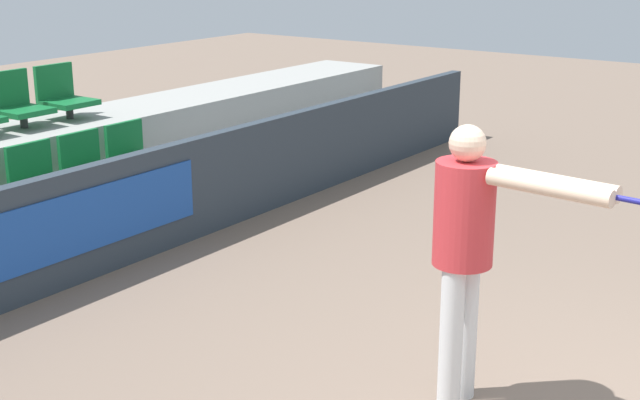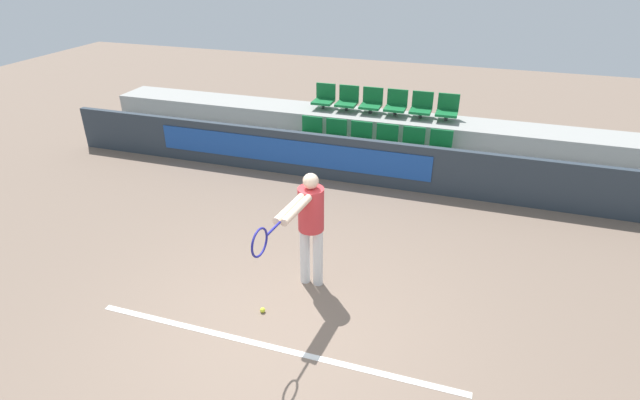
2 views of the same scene
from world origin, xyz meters
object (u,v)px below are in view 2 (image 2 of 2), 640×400
(stadium_chair_0, at_px, (310,132))
(stadium_chair_10, at_px, (421,107))
(stadium_chair_3, at_px, (386,140))
(tennis_player, at_px, (309,220))
(stadium_chair_7, at_px, (347,100))
(stadium_chair_8, at_px, (371,102))
(tennis_ball, at_px, (263,310))
(stadium_chair_4, at_px, (412,143))
(stadium_chair_6, at_px, (324,98))
(stadium_chair_5, at_px, (440,146))
(stadium_chair_9, at_px, (396,105))
(stadium_chair_11, at_px, (447,109))
(stadium_chair_2, at_px, (360,137))
(stadium_chair_1, at_px, (335,135))

(stadium_chair_0, height_order, stadium_chair_10, stadium_chair_10)
(stadium_chair_3, distance_m, tennis_player, 3.98)
(stadium_chair_7, xyz_separation_m, stadium_chair_8, (0.52, 0.00, 0.00))
(stadium_chair_3, distance_m, stadium_chair_7, 1.46)
(tennis_player, xyz_separation_m, tennis_ball, (-0.37, -0.69, -0.97))
(stadium_chair_8, distance_m, tennis_player, 4.90)
(stadium_chair_3, height_order, tennis_player, tennis_player)
(stadium_chair_4, relative_size, tennis_ball, 7.61)
(stadium_chair_3, distance_m, tennis_ball, 4.74)
(stadium_chair_7, bearing_deg, stadium_chair_6, 180.00)
(stadium_chair_5, bearing_deg, stadium_chair_4, 180.00)
(stadium_chair_0, xyz_separation_m, stadium_chair_5, (2.59, 0.00, 0.00))
(stadium_chair_10, bearing_deg, stadium_chair_9, 180.00)
(stadium_chair_7, height_order, stadium_chair_9, same)
(tennis_ball, bearing_deg, stadium_chair_8, 89.37)
(stadium_chair_3, distance_m, stadium_chair_9, 1.03)
(stadium_chair_0, height_order, stadium_chair_11, stadium_chair_11)
(stadium_chair_6, distance_m, tennis_ball, 5.77)
(stadium_chair_2, xyz_separation_m, stadium_chair_7, (-0.52, 0.92, 0.45))
(stadium_chair_4, relative_size, stadium_chair_8, 1.00)
(stadium_chair_7, bearing_deg, stadium_chair_8, 0.00)
(stadium_chair_8, xyz_separation_m, stadium_chair_11, (1.55, 0.00, 0.00))
(stadium_chair_1, xyz_separation_m, stadium_chair_4, (1.55, 0.00, 0.00))
(stadium_chair_8, relative_size, stadium_chair_9, 1.00)
(stadium_chair_3, bearing_deg, tennis_player, -92.95)
(stadium_chair_6, height_order, stadium_chair_11, same)
(stadium_chair_0, distance_m, stadium_chair_10, 2.31)
(stadium_chair_8, bearing_deg, stadium_chair_11, 0.00)
(stadium_chair_9, height_order, tennis_player, tennis_player)
(stadium_chair_2, distance_m, stadium_chair_8, 1.03)
(stadium_chair_1, xyz_separation_m, tennis_ball, (0.46, -4.66, -0.63))
(stadium_chair_11, bearing_deg, stadium_chair_2, -149.23)
(stadium_chair_2, height_order, tennis_player, tennis_player)
(stadium_chair_6, distance_m, stadium_chair_7, 0.52)
(stadium_chair_5, bearing_deg, stadium_chair_11, 90.00)
(stadium_chair_2, height_order, stadium_chair_3, same)
(stadium_chair_7, relative_size, tennis_player, 0.31)
(stadium_chair_0, height_order, stadium_chair_5, same)
(stadium_chair_6, bearing_deg, stadium_chair_2, -41.76)
(stadium_chair_8, relative_size, stadium_chair_11, 1.00)
(stadium_chair_5, bearing_deg, tennis_ball, -109.09)
(stadium_chair_3, bearing_deg, stadium_chair_11, 41.76)
(stadium_chair_1, height_order, stadium_chair_6, stadium_chair_6)
(stadium_chair_2, relative_size, tennis_ball, 7.61)
(stadium_chair_1, height_order, stadium_chair_9, stadium_chair_9)
(stadium_chair_9, bearing_deg, stadium_chair_3, -90.00)
(stadium_chair_0, relative_size, stadium_chair_1, 1.00)
(stadium_chair_2, relative_size, stadium_chair_11, 1.00)
(stadium_chair_7, xyz_separation_m, stadium_chair_9, (1.03, 0.00, 0.00))
(stadium_chair_7, height_order, stadium_chair_10, same)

